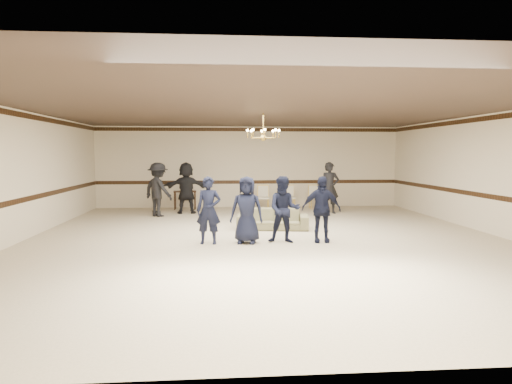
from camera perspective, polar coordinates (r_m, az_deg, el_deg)
room at (r=11.29m, az=1.38°, el=2.08°), size 12.01×14.01×3.21m
chair_rail at (r=18.27m, az=-0.89°, el=1.25°), size 12.00×0.02×0.14m
crown_molding at (r=18.26m, az=-0.90°, el=7.78°), size 12.00×0.02×0.14m
chandelier at (r=12.29m, az=0.91°, el=8.26°), size 0.94×0.94×0.89m
boy_a at (r=10.87m, az=-5.91°, el=-2.28°), size 0.63×0.45×1.60m
boy_b at (r=10.89m, az=-1.17°, el=-2.25°), size 0.87×0.66×1.60m
boy_c at (r=10.98m, az=3.53°, el=-2.20°), size 0.87×0.73×1.60m
boy_d at (r=11.14m, az=8.12°, el=-2.13°), size 0.97×0.47×1.60m
settee at (r=12.97m, az=2.11°, el=-3.36°), size 2.09×1.06×0.58m
adult_left at (r=15.86m, az=-12.10°, el=0.29°), size 1.34×1.28×1.83m
adult_mid at (r=16.46m, az=-8.67°, el=0.51°), size 1.71×0.59×1.83m
adult_right at (r=16.50m, az=9.19°, el=0.51°), size 0.70×0.48×1.83m
banquet_chair_left at (r=17.53m, az=0.94°, el=-0.70°), size 0.44×0.44×0.90m
banquet_chair_mid at (r=17.66m, az=4.17°, el=-0.67°), size 0.48×0.48×0.90m
banquet_chair_right at (r=17.84m, az=7.35°, el=-0.64°), size 0.44×0.44×0.90m
console_table at (r=17.71m, az=-8.83°, el=-1.00°), size 0.88×0.42×0.72m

